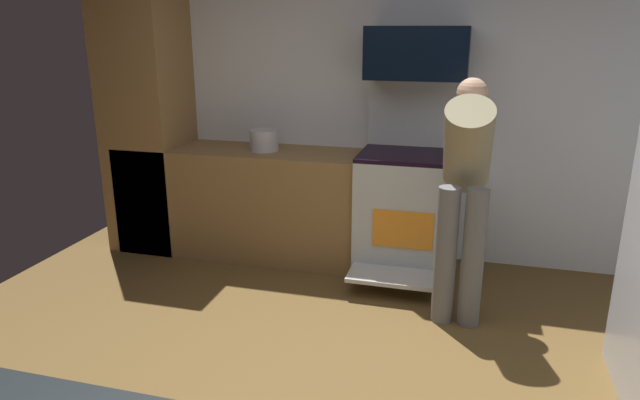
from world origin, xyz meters
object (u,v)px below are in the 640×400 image
(oven_range, at_px, (408,209))
(person_cook, at_px, (465,183))
(microwave, at_px, (417,53))
(stock_pot, at_px, (264,140))

(oven_range, height_order, person_cook, person_cook)
(person_cook, bearing_deg, microwave, 119.17)
(person_cook, bearing_deg, stock_pot, 157.52)
(oven_range, height_order, stock_pot, oven_range)
(oven_range, bearing_deg, microwave, 90.00)
(microwave, relative_size, stock_pot, 3.20)
(microwave, distance_m, person_cook, 1.14)
(person_cook, xyz_separation_m, stock_pot, (-1.60, 0.66, 0.07))
(microwave, bearing_deg, oven_range, -90.00)
(oven_range, relative_size, person_cook, 0.96)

